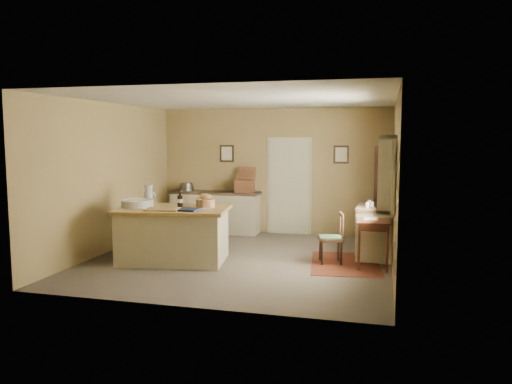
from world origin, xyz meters
TOP-DOWN VIEW (x-y plane):
  - ground at (0.00, 0.00)m, footprint 5.00×5.00m
  - wall_back at (0.00, 2.50)m, footprint 5.00×0.10m
  - wall_front at (0.00, -2.50)m, footprint 5.00×0.10m
  - wall_left at (-2.50, 0.00)m, footprint 0.10×5.00m
  - wall_right at (2.50, 0.00)m, footprint 0.10×5.00m
  - ceiling at (0.00, 0.00)m, footprint 5.00×5.00m
  - door at (0.35, 2.47)m, footprint 0.97×0.06m
  - framed_prints at (0.20, 2.48)m, footprint 2.82×0.02m
  - window at (2.42, -0.20)m, footprint 0.25×1.99m
  - work_island at (-1.07, -0.42)m, footprint 1.98×1.46m
  - sideboard at (-1.22, 2.20)m, footprint 1.95×0.56m
  - rug at (1.75, 0.13)m, footprint 1.28×1.72m
  - writing_desk at (2.20, 0.13)m, footprint 0.51×0.83m
  - desk_chair at (1.50, 0.12)m, footprint 0.46×0.46m
  - right_cabinet at (2.20, 0.79)m, footprint 0.62×1.11m
  - shelving_unit at (2.35, 2.00)m, footprint 0.32×0.86m

SIDE VIEW (x-z plane):
  - ground at x=0.00m, z-range 0.00..0.00m
  - rug at x=1.75m, z-range 0.00..0.01m
  - desk_chair at x=1.50m, z-range 0.00..0.82m
  - right_cabinet at x=2.20m, z-range -0.04..0.95m
  - sideboard at x=-1.22m, z-range -0.11..1.07m
  - work_island at x=-1.07m, z-range -0.12..1.08m
  - writing_desk at x=2.20m, z-range 0.26..1.07m
  - shelving_unit at x=2.35m, z-range 0.00..1.91m
  - door at x=0.35m, z-range 0.00..2.11m
  - wall_back at x=0.00m, z-range 0.00..2.70m
  - wall_front at x=0.00m, z-range 0.00..2.70m
  - wall_left at x=-2.50m, z-range 0.00..2.70m
  - wall_right at x=2.50m, z-range 0.00..2.70m
  - window at x=2.42m, z-range 0.99..2.11m
  - framed_prints at x=0.20m, z-range 1.53..1.91m
  - ceiling at x=0.00m, z-range 2.70..2.70m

